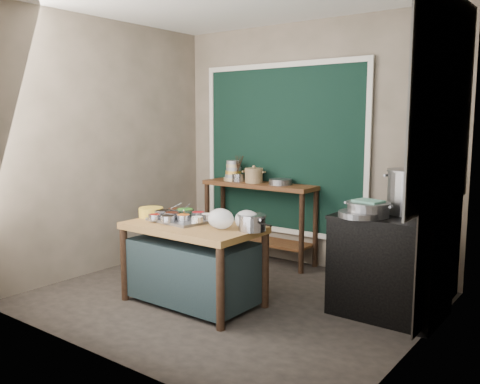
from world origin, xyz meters
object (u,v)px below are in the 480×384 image
Objects in this scene: utensil_cup at (238,178)px; stock_pot at (415,192)px; steamer at (368,209)px; ceramic_crock at (254,176)px; prep_table at (193,264)px; yellow_basin at (151,212)px; stove_block at (390,267)px; saucepan at (252,223)px; condiment_tray at (180,220)px; back_counter at (259,222)px.

stock_pot is at bearing -11.94° from utensil_cup.
ceramic_crock is at bearing 154.47° from steamer.
utensil_cup reaches higher than prep_table.
prep_table is at bearing -2.83° from yellow_basin.
prep_table is at bearing -151.12° from stove_block.
steamer reaches higher than yellow_basin.
prep_table is 2.51× the size of stock_pot.
saucepan is 1.57× the size of utensil_cup.
back_counter is at bearing 95.87° from condiment_tray.
stock_pot is (1.86, 1.00, 0.31)m from condiment_tray.
stock_pot is (0.12, 0.20, 0.65)m from stove_block.
saucepan reaches higher than yellow_basin.
stock_pot is at bearing 24.49° from yellow_basin.
stock_pot is at bearing 32.46° from prep_table.
back_counter is at bearing 165.25° from stock_pot.
saucepan is (0.94, -1.46, 0.35)m from back_counter.
utensil_cup reaches higher than saucepan.
saucepan is (1.16, 0.09, 0.02)m from yellow_basin.
back_counter is 2.92× the size of stock_pot.
ceramic_crock is (-1.00, 1.43, 0.21)m from saucepan.
utensil_cup is at bearing 162.56° from stove_block.
back_counter is 8.87× the size of utensil_cup.
stove_block reaches higher than condiment_tray.
stock_pot is 1.31× the size of steamer.
stock_pot reaches higher than back_counter.
steamer reaches higher than back_counter.
ceramic_crock is 0.46× the size of stock_pot.
steamer reaches higher than stove_block.
stock_pot is at bearing 58.20° from saucepan.
yellow_basin is at bearing -158.13° from saucepan.
back_counter is 2.18m from stock_pot.
ceramic_crock is (0.16, 1.52, 0.23)m from yellow_basin.
utensil_cup is at bearing 112.68° from prep_table.
utensil_cup reaches higher than steamer.
prep_table is 4.86× the size of saucepan.
saucepan is (-0.96, -0.73, 0.40)m from stove_block.
back_counter is at bearing 26.95° from ceramic_crock.
saucepan is at bearing -49.36° from utensil_cup.
saucepan is 1.76m from ceramic_crock.
ceramic_crock is 0.61× the size of steamer.
ceramic_crock is at bearing 105.25° from prep_table.
condiment_tray is 2.15× the size of saucepan.
condiment_tray is 0.38m from yellow_basin.
ceramic_crock reaches higher than yellow_basin.
prep_table is 5.43× the size of ceramic_crock.
yellow_basin is (-0.22, -1.55, 0.32)m from back_counter.
prep_table is 1.76m from stove_block.
utensil_cup is (-2.17, 0.68, 0.57)m from stove_block.
ceramic_crock is at bearing 142.32° from saucepan.
condiment_tray is 2.14m from stock_pot.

